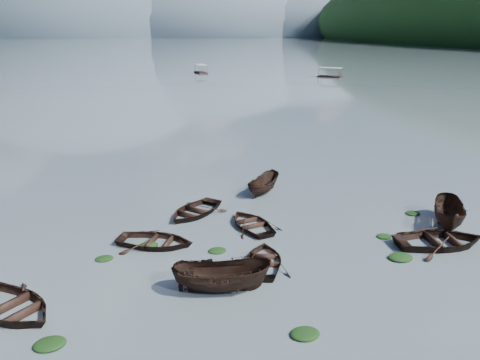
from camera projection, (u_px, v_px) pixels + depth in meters
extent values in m
plane|color=#515F65|center=(308.00, 306.00, 20.32)|extent=(2400.00, 2400.00, 0.00)
ellipsoid|color=#475666|center=(86.00, 36.00, 836.47)|extent=(520.00, 520.00, 340.00)
ellipsoid|color=#475666|center=(196.00, 36.00, 883.35)|extent=(520.00, 520.00, 260.00)
ellipsoid|color=#475666|center=(286.00, 36.00, 925.55)|extent=(520.00, 520.00, 220.00)
imported|color=black|center=(12.00, 312.00, 19.85)|extent=(5.78, 5.88, 1.00)
imported|color=black|center=(264.00, 264.00, 23.90)|extent=(3.82, 4.54, 0.80)
imported|color=black|center=(222.00, 291.00, 21.48)|extent=(4.83, 2.69, 1.76)
imported|color=black|center=(252.00, 227.00, 28.47)|extent=(3.67, 4.53, 0.83)
imported|color=black|center=(440.00, 246.00, 25.96)|extent=(5.50, 4.25, 1.05)
imported|color=black|center=(448.00, 226.00, 28.62)|extent=(4.05, 4.88, 1.81)
imported|color=black|center=(155.00, 245.00, 26.01)|extent=(5.28, 4.69, 0.90)
imported|color=black|center=(195.00, 214.00, 30.40)|extent=(5.42, 5.39, 0.92)
imported|color=black|center=(263.00, 192.00, 34.45)|extent=(3.73, 3.85, 1.51)
ellipsoid|color=black|center=(50.00, 346.00, 17.75)|extent=(1.22, 1.00, 0.27)
ellipsoid|color=black|center=(148.00, 247.00, 25.86)|extent=(1.12, 0.90, 0.25)
ellipsoid|color=black|center=(305.00, 335.00, 18.35)|extent=(1.20, 0.96, 0.26)
ellipsoid|color=black|center=(384.00, 237.00, 27.04)|extent=(0.91, 0.77, 0.20)
ellipsoid|color=black|center=(400.00, 259.00, 24.49)|extent=(1.32, 1.05, 0.27)
ellipsoid|color=black|center=(104.00, 259.00, 24.42)|extent=(0.95, 0.77, 0.20)
ellipsoid|color=black|center=(217.00, 251.00, 25.29)|extent=(0.99, 0.82, 0.21)
ellipsoid|color=black|center=(413.00, 214.00, 30.43)|extent=(0.98, 0.78, 0.21)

